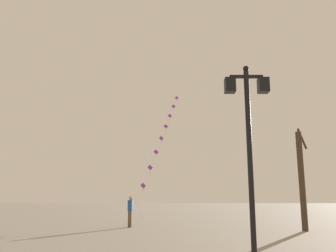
{
  "coord_description": "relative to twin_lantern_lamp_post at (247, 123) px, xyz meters",
  "views": [
    {
      "loc": [
        1.18,
        -2.67,
        1.63
      ],
      "look_at": [
        1.26,
        20.23,
        6.26
      ],
      "focal_mm": 37.81,
      "sensor_mm": 36.0,
      "label": 1
    }
  ],
  "objects": [
    {
      "name": "ground_plane",
      "position": [
        -3.31,
        13.51,
        -3.55
      ],
      "size": [
        160.0,
        160.0,
        0.0
      ],
      "primitive_type": "plane",
      "color": "gray"
    },
    {
      "name": "twin_lantern_lamp_post",
      "position": [
        0.0,
        0.0,
        0.0
      ],
      "size": [
        1.18,
        0.28,
        5.16
      ],
      "color": "black",
      "rests_on": "ground_plane"
    },
    {
      "name": "kite_train",
      "position": [
        -2.72,
        19.52,
        2.74
      ],
      "size": [
        3.39,
        14.37,
        11.97
      ],
      "color": "brown",
      "rests_on": "ground_plane"
    },
    {
      "name": "kite_flyer",
      "position": [
        -4.22,
        11.09,
        -2.65
      ],
      "size": [
        0.31,
        0.62,
        1.71
      ],
      "rotation": [
        0.0,
        0.0,
        1.39
      ],
      "color": "brown",
      "rests_on": "ground_plane"
    },
    {
      "name": "bare_tree",
      "position": [
        4.62,
        8.82,
        -0.94
      ],
      "size": [
        1.06,
        1.56,
        5.14
      ],
      "color": "#423323",
      "rests_on": "ground_plane"
    }
  ]
}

